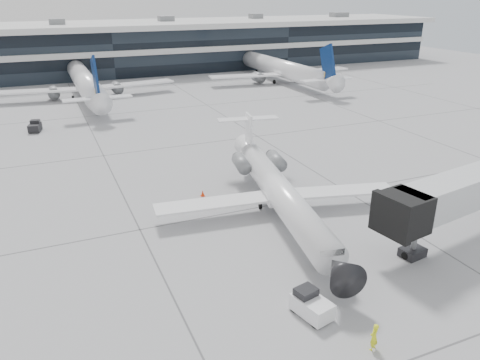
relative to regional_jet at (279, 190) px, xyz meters
name	(u,v)px	position (x,y,z in m)	size (l,w,h in m)	color
ground	(252,209)	(-1.78, 1.56, -2.10)	(220.00, 220.00, 0.00)	#969698
terminal	(106,51)	(-1.78, 83.56, 2.90)	(170.00, 22.00, 10.00)	black
bg_jet_center	(87,97)	(-9.78, 56.56, -2.10)	(32.00, 40.00, 9.60)	white
bg_jet_right	(280,81)	(30.22, 56.56, -2.10)	(32.00, 40.00, 9.60)	white
regional_jet	(279,190)	(0.00, 0.00, 0.00)	(21.27, 26.51, 6.15)	white
jet_bridge	(472,188)	(11.69, -9.36, 1.90)	(17.06, 5.84, 5.48)	#B5B7BA
ramp_worker	(374,337)	(-3.14, -16.99, -1.29)	(0.59, 0.39, 1.63)	#EBF71A
baggage_tug	(311,305)	(-4.70, -13.16, -1.39)	(1.99, 2.75, 1.58)	white
traffic_cone	(203,193)	(-4.89, 5.90, -1.82)	(0.48, 0.48, 0.59)	red
far_tug	(35,127)	(-18.85, 35.83, -1.43)	(1.93, 2.62, 1.50)	black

